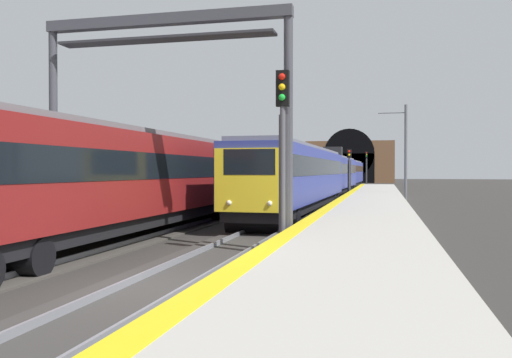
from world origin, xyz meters
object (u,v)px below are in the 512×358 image
object	(u,v)px
railway_signal_far	(366,165)
railway_signal_near	(283,145)
catenary_mast_far	(405,153)
train_main_approaching	(333,174)
overhead_signal_gantry	(164,74)
railway_signal_mid	(349,170)
train_adjacent_platform	(261,174)

from	to	relation	value
railway_signal_far	railway_signal_near	bearing A→B (deg)	0.00
railway_signal_near	catenary_mast_far	bearing A→B (deg)	170.49
train_main_approaching	overhead_signal_gantry	world-z (taller)	overhead_signal_gantry
railway_signal_mid	overhead_signal_gantry	xyz separation A→B (m)	(-30.76, 4.03, 3.05)
train_main_approaching	railway_signal_near	size ratio (longest dim) A/B	11.58
railway_signal_far	catenary_mast_far	size ratio (longest dim) A/B	0.78
train_main_approaching	catenary_mast_far	bearing A→B (deg)	36.65
catenary_mast_far	railway_signal_far	bearing A→B (deg)	4.83
train_main_approaching	train_adjacent_platform	xyz separation A→B (m)	(-10.92, 4.47, 0.05)
train_adjacent_platform	overhead_signal_gantry	size ratio (longest dim) A/B	7.52
railway_signal_far	catenary_mast_far	bearing A→B (deg)	4.83
train_adjacent_platform	railway_signal_near	bearing A→B (deg)	-165.19
railway_signal_far	overhead_signal_gantry	distance (m)	79.03
railway_signal_near	catenary_mast_far	size ratio (longest dim) A/B	0.73
train_adjacent_platform	railway_signal_near	distance (m)	25.41
railway_signal_near	railway_signal_far	bearing A→B (deg)	-180.00
railway_signal_far	catenary_mast_far	distance (m)	53.14
train_main_approaching	railway_signal_far	xyz separation A→B (m)	(44.14, -1.80, 1.26)
overhead_signal_gantry	catenary_mast_far	xyz separation A→B (m)	(25.95, -8.51, -1.80)
catenary_mast_far	train_main_approaching	bearing A→B (deg)	35.45
railway_signal_far	catenary_mast_far	xyz separation A→B (m)	(-52.95, -4.48, 0.37)
train_main_approaching	train_adjacent_platform	size ratio (longest dim) A/B	1.00
train_main_approaching	railway_signal_near	bearing A→B (deg)	4.10
railway_signal_far	overhead_signal_gantry	world-z (taller)	overhead_signal_gantry
train_adjacent_platform	railway_signal_far	world-z (taller)	railway_signal_far
railway_signal_mid	catenary_mast_far	xyz separation A→B (m)	(-4.81, -4.48, 1.26)
train_main_approaching	catenary_mast_far	xyz separation A→B (m)	(-8.81, -6.27, 1.63)
train_adjacent_platform	railway_signal_near	world-z (taller)	railway_signal_near
railway_signal_near	train_adjacent_platform	bearing A→B (deg)	-165.70
train_main_approaching	catenary_mast_far	distance (m)	10.94
train_adjacent_platform	railway_signal_mid	size ratio (longest dim) A/B	14.34
train_adjacent_platform	railway_signal_far	bearing A→B (deg)	-5.98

